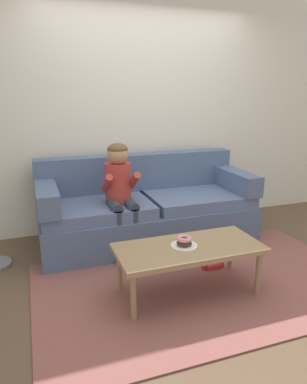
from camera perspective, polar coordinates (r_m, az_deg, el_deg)
The scene contains 10 objects.
ground at distance 3.33m, azimuth 6.02°, elevation -12.53°, with size 10.00×10.00×0.00m, color brown.
wall_back at distance 4.24m, azimuth -1.78°, elevation 13.39°, with size 8.00×0.10×2.80m, color silver.
area_rug at distance 3.13m, azimuth 8.04°, elevation -14.42°, with size 2.78×1.66×0.01m, color brown.
couch at distance 3.87m, azimuth -1.12°, elevation -2.96°, with size 2.27×0.90×0.90m.
coffee_table at distance 2.84m, azimuth 5.70°, elevation -9.43°, with size 1.16×0.53×0.41m.
person_child at distance 3.49m, azimuth -5.41°, elevation 0.71°, with size 0.34×0.58×1.10m.
plate at distance 2.81m, azimuth 4.95°, elevation -8.64°, with size 0.21×0.21×0.01m, color white.
donut at distance 2.80m, azimuth 4.97°, elevation -8.18°, with size 0.12×0.12×0.04m, color #422619.
donut_second at distance 2.78m, azimuth 4.98°, elevation -7.50°, with size 0.12×0.12×0.04m, color pink.
toy_controller at distance 3.38m, azimuth 9.55°, elevation -11.71°, with size 0.23×0.09×0.05m.
Camera 1 is at (-1.30, -2.63, 1.57)m, focal length 33.07 mm.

